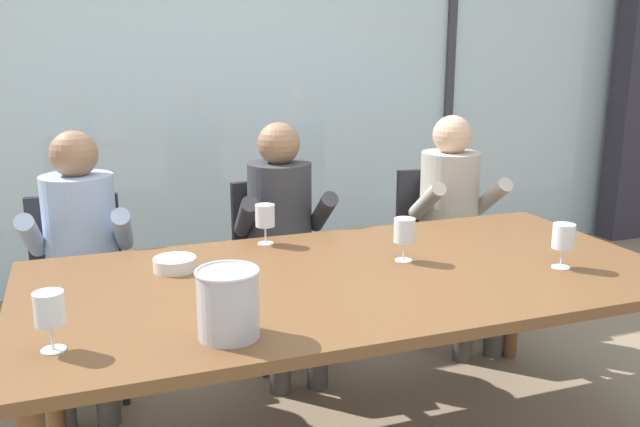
% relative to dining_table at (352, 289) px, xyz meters
% --- Properties ---
extents(ground, '(14.00, 14.00, 0.00)m').
position_rel_dining_table_xyz_m(ground, '(0.00, 1.00, -0.69)').
color(ground, '#847056').
extents(window_glass_panel, '(7.61, 0.03, 2.60)m').
position_rel_dining_table_xyz_m(window_glass_panel, '(0.00, 2.27, 0.61)').
color(window_glass_panel, silver).
rests_on(window_glass_panel, ground).
extents(window_mullion_right, '(0.06, 0.06, 2.60)m').
position_rel_dining_table_xyz_m(window_mullion_right, '(1.71, 2.25, 0.61)').
color(window_mullion_right, '#38383D').
rests_on(window_mullion_right, ground).
extents(hillside_vineyard, '(13.61, 2.40, 2.15)m').
position_rel_dining_table_xyz_m(hillside_vineyard, '(0.00, 6.30, 0.39)').
color(hillside_vineyard, '#386633').
rests_on(hillside_vineyard, ground).
extents(dining_table, '(2.41, 1.18, 0.75)m').
position_rel_dining_table_xyz_m(dining_table, '(0.00, 0.00, 0.00)').
color(dining_table, brown).
rests_on(dining_table, ground).
extents(chair_near_curtain, '(0.47, 0.47, 0.90)m').
position_rel_dining_table_xyz_m(chair_near_curtain, '(-0.98, 0.98, -0.16)').
color(chair_near_curtain, '#232328').
rests_on(chair_near_curtain, ground).
extents(chair_left_of_center, '(0.48, 0.48, 0.90)m').
position_rel_dining_table_xyz_m(chair_left_of_center, '(0.01, 1.02, -0.16)').
color(chair_left_of_center, '#232328').
rests_on(chair_left_of_center, ground).
extents(chair_center, '(0.48, 0.48, 0.90)m').
position_rel_dining_table_xyz_m(chair_center, '(0.94, 0.99, -0.16)').
color(chair_center, '#232328').
rests_on(chair_center, ground).
extents(person_pale_blue_shirt, '(0.49, 0.63, 1.22)m').
position_rel_dining_table_xyz_m(person_pale_blue_shirt, '(-0.95, 0.86, 0.01)').
color(person_pale_blue_shirt, '#9EB2D1').
rests_on(person_pale_blue_shirt, ground).
extents(person_charcoal_jacket, '(0.49, 0.63, 1.22)m').
position_rel_dining_table_xyz_m(person_charcoal_jacket, '(-0.01, 0.86, 0.01)').
color(person_charcoal_jacket, '#38383D').
rests_on(person_charcoal_jacket, ground).
extents(person_beige_jumper, '(0.48, 0.63, 1.22)m').
position_rel_dining_table_xyz_m(person_beige_jumper, '(0.97, 0.86, 0.01)').
color(person_beige_jumper, '#B7AD9E').
rests_on(person_beige_jumper, ground).
extents(ice_bucket_primary, '(0.19, 0.19, 0.21)m').
position_rel_dining_table_xyz_m(ice_bucket_primary, '(-0.56, -0.39, 0.17)').
color(ice_bucket_primary, '#B7B7BC').
rests_on(ice_bucket_primary, dining_table).
extents(tasting_bowl, '(0.16, 0.16, 0.05)m').
position_rel_dining_table_xyz_m(tasting_bowl, '(-0.62, 0.27, 0.09)').
color(tasting_bowl, silver).
rests_on(tasting_bowl, dining_table).
extents(wine_glass_by_left_taster, '(0.08, 0.08, 0.17)m').
position_rel_dining_table_xyz_m(wine_glass_by_left_taster, '(-0.20, 0.49, 0.18)').
color(wine_glass_by_left_taster, silver).
rests_on(wine_glass_by_left_taster, dining_table).
extents(wine_glass_near_bucket, '(0.08, 0.08, 0.17)m').
position_rel_dining_table_xyz_m(wine_glass_near_bucket, '(-1.04, -0.32, 0.18)').
color(wine_glass_near_bucket, silver).
rests_on(wine_glass_near_bucket, dining_table).
extents(wine_glass_center_pour, '(0.08, 0.08, 0.17)m').
position_rel_dining_table_xyz_m(wine_glass_center_pour, '(0.25, 0.07, 0.18)').
color(wine_glass_center_pour, silver).
rests_on(wine_glass_center_pour, dining_table).
extents(wine_glass_by_right_taster, '(0.08, 0.08, 0.17)m').
position_rel_dining_table_xyz_m(wine_glass_by_right_taster, '(0.78, -0.21, 0.18)').
color(wine_glass_by_right_taster, silver).
rests_on(wine_glass_by_right_taster, dining_table).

